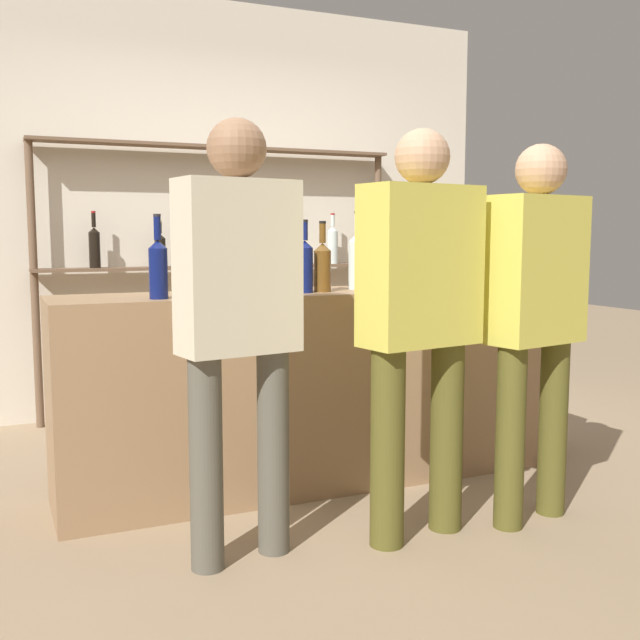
# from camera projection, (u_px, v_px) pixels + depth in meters

# --- Properties ---
(ground_plane) EXTENTS (16.00, 16.00, 0.00)m
(ground_plane) POSITION_uv_depth(u_px,v_px,m) (320.00, 481.00, 3.72)
(ground_plane) COLOR #9E8466
(bar_counter) EXTENTS (2.52, 0.51, 0.95)m
(bar_counter) POSITION_uv_depth(u_px,v_px,m) (320.00, 387.00, 3.67)
(bar_counter) COLOR #997551
(bar_counter) RESTS_ON ground_plane
(back_wall) EXTENTS (4.12, 0.12, 2.80)m
(back_wall) POSITION_uv_depth(u_px,v_px,m) (214.00, 208.00, 5.25)
(back_wall) COLOR beige
(back_wall) RESTS_ON ground_plane
(back_shelf) EXTENTS (2.47, 0.18, 1.81)m
(back_shelf) POSITION_uv_depth(u_px,v_px,m) (222.00, 235.00, 5.11)
(back_shelf) COLOR brown
(back_shelf) RESTS_ON ground_plane
(counter_bottle_0) EXTENTS (0.08, 0.08, 0.33)m
(counter_bottle_0) POSITION_uv_depth(u_px,v_px,m) (322.00, 265.00, 3.54)
(counter_bottle_0) COLOR brown
(counter_bottle_0) RESTS_ON bar_counter
(counter_bottle_1) EXTENTS (0.07, 0.07, 0.36)m
(counter_bottle_1) POSITION_uv_depth(u_px,v_px,m) (446.00, 258.00, 4.07)
(counter_bottle_1) COLOR black
(counter_bottle_1) RESTS_ON bar_counter
(counter_bottle_2) EXTENTS (0.09, 0.09, 0.38)m
(counter_bottle_2) POSITION_uv_depth(u_px,v_px,m) (357.00, 259.00, 3.70)
(counter_bottle_2) COLOR silver
(counter_bottle_2) RESTS_ON bar_counter
(counter_bottle_3) EXTENTS (0.08, 0.08, 0.34)m
(counter_bottle_3) POSITION_uv_depth(u_px,v_px,m) (305.00, 265.00, 3.47)
(counter_bottle_3) COLOR #0F1956
(counter_bottle_3) RESTS_ON bar_counter
(counter_bottle_4) EXTENTS (0.08, 0.08, 0.36)m
(counter_bottle_4) POSITION_uv_depth(u_px,v_px,m) (158.00, 267.00, 3.15)
(counter_bottle_4) COLOR #0F1956
(counter_bottle_4) RESTS_ON bar_counter
(wine_glass) EXTENTS (0.08, 0.08, 0.14)m
(wine_glass) POSITION_uv_depth(u_px,v_px,m) (389.00, 268.00, 3.75)
(wine_glass) COLOR silver
(wine_glass) RESTS_ON bar_counter
(customer_center) EXTENTS (0.51, 0.29, 1.63)m
(customer_center) POSITION_uv_depth(u_px,v_px,m) (420.00, 306.00, 2.94)
(customer_center) COLOR brown
(customer_center) RESTS_ON ground_plane
(customer_right) EXTENTS (0.46, 0.27, 1.59)m
(customer_right) POSITION_uv_depth(u_px,v_px,m) (536.00, 305.00, 3.12)
(customer_right) COLOR brown
(customer_right) RESTS_ON ground_plane
(customer_left) EXTENTS (0.46, 0.26, 1.63)m
(customer_left) POSITION_uv_depth(u_px,v_px,m) (239.00, 307.00, 2.72)
(customer_left) COLOR #575347
(customer_left) RESTS_ON ground_plane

